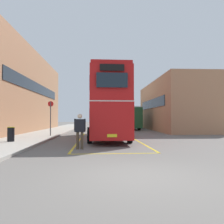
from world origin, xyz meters
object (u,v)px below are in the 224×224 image
Objects in this scene: litter_bin at (11,134)px; bus_stop_sign at (51,115)px; pedestrian_boarding at (80,128)px; double_decker_bus at (107,106)px; single_deck_bus at (126,117)px.

litter_bin is 4.66m from bus_stop_sign.
double_decker_bus is at bearing 75.18° from pedestrian_boarding.
single_deck_bus is at bearing 77.47° from pedestrian_boarding.
pedestrian_boarding is at bearing -104.82° from double_decker_bus.
bus_stop_sign is (-3.02, 6.81, 0.77)m from pedestrian_boarding.
pedestrian_boarding is 0.64× the size of bus_stop_sign.
double_decker_bus is 6.14m from pedestrian_boarding.
single_deck_bus is 5.32× the size of pedestrian_boarding.
double_decker_bus reaches higher than litter_bin.
single_deck_bus is at bearing 78.39° from double_decker_bus.
double_decker_bus is at bearing -13.00° from bus_stop_sign.
single_deck_bus reaches higher than bus_stop_sign.
double_decker_bus is 1.11× the size of single_deck_bus.
bus_stop_sign is at bearing -119.29° from single_deck_bus.
double_decker_bus is at bearing -101.61° from single_deck_bus.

